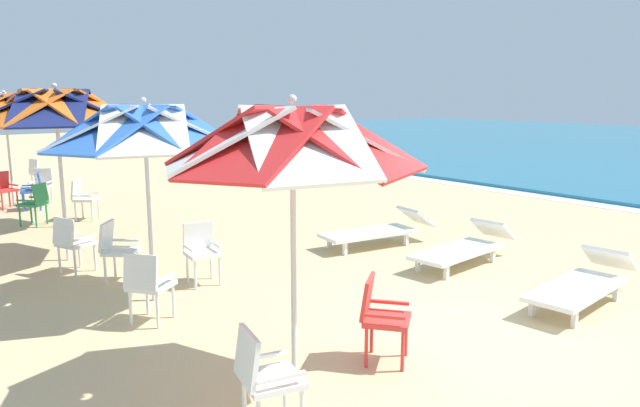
{
  "coord_description": "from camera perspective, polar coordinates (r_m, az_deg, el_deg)",
  "views": [
    {
      "loc": [
        3.66,
        -4.98,
        2.63
      ],
      "look_at": [
        -3.25,
        0.42,
        1.0
      ],
      "focal_mm": 32.98,
      "sensor_mm": 36.0,
      "label": 1
    }
  ],
  "objects": [
    {
      "name": "sun_lounger_3",
      "position": [
        10.39,
        5.66,
        -2.57
      ],
      "size": [
        0.93,
        2.21,
        0.62
      ],
      "color": "white",
      "rests_on": "ground"
    },
    {
      "name": "plastic_chair_1",
      "position": [
        4.74,
        -5.49,
        -16.2
      ],
      "size": [
        0.53,
        0.55,
        0.87
      ],
      "color": "white",
      "rests_on": "ground"
    },
    {
      "name": "plastic_chair_4",
      "position": [
        8.83,
        -19.17,
        -4.03
      ],
      "size": [
        0.63,
        0.63,
        0.87
      ],
      "color": "white",
      "rests_on": "ground"
    },
    {
      "name": "plastic_chair_5",
      "position": [
        9.44,
        -22.93,
        -3.36
      ],
      "size": [
        0.57,
        0.59,
        0.87
      ],
      "color": "white",
      "rests_on": "ground"
    },
    {
      "name": "plastic_chair_10",
      "position": [
        15.06,
        -25.99,
        1.32
      ],
      "size": [
        0.54,
        0.56,
        0.87
      ],
      "color": "blue",
      "rests_on": "ground"
    },
    {
      "name": "plastic_chair_3",
      "position": [
        7.1,
        -16.37,
        -7.38
      ],
      "size": [
        0.62,
        0.63,
        0.87
      ],
      "color": "white",
      "rests_on": "ground"
    },
    {
      "name": "plastic_chair_2",
      "position": [
        8.43,
        -11.46,
        -4.32
      ],
      "size": [
        0.52,
        0.5,
        0.87
      ],
      "color": "white",
      "rests_on": "ground"
    },
    {
      "name": "beach_umbrella_0",
      "position": [
        4.98,
        -2.69,
        6.06
      ],
      "size": [
        2.27,
        2.27,
        2.63
      ],
      "color": "silver",
      "rests_on": "ground"
    },
    {
      "name": "plastic_chair_11",
      "position": [
        18.24,
        -25.64,
        2.78
      ],
      "size": [
        0.55,
        0.57,
        0.87
      ],
      "color": "white",
      "rests_on": "ground"
    },
    {
      "name": "ground_plane",
      "position": [
        6.71,
        14.78,
        -12.89
      ],
      "size": [
        80.0,
        80.0,
        0.0
      ],
      "primitive_type": "plane",
      "color": "#D3B784"
    },
    {
      "name": "beach_umbrella_1",
      "position": [
        7.59,
        -16.65,
        6.99
      ],
      "size": [
        2.51,
        2.51,
        2.6
      ],
      "color": "silver",
      "rests_on": "ground"
    },
    {
      "name": "plastic_chair_0",
      "position": [
        5.93,
        5.87,
        -10.59
      ],
      "size": [
        0.63,
        0.63,
        0.87
      ],
      "color": "red",
      "rests_on": "ground"
    },
    {
      "name": "sun_lounger_2",
      "position": [
        9.47,
        13.82,
        -4.13
      ],
      "size": [
        0.83,
        2.2,
        0.62
      ],
      "color": "white",
      "rests_on": "ground"
    },
    {
      "name": "plastic_chair_8",
      "position": [
        15.79,
        -25.38,
        1.75
      ],
      "size": [
        0.63,
        0.62,
        0.87
      ],
      "color": "white",
      "rests_on": "ground"
    },
    {
      "name": "beach_umbrella_2",
      "position": [
        10.0,
        -24.23,
        8.41
      ],
      "size": [
        2.6,
        2.6,
        2.8
      ],
      "color": "silver",
      "rests_on": "ground"
    },
    {
      "name": "beach_umbrella_4",
      "position": [
        15.72,
        -28.29,
        8.37
      ],
      "size": [
        2.52,
        2.52,
        2.74
      ],
      "color": "silver",
      "rests_on": "ground"
    },
    {
      "name": "beach_umbrella_3",
      "position": [
        12.67,
        -24.34,
        8.76
      ],
      "size": [
        2.03,
        2.03,
        2.84
      ],
      "color": "silver",
      "rests_on": "ground"
    },
    {
      "name": "plastic_chair_6",
      "position": [
        13.2,
        -25.9,
        0.16
      ],
      "size": [
        0.63,
        0.63,
        0.87
      ],
      "color": "#2D8C4C",
      "rests_on": "ground"
    },
    {
      "name": "sun_lounger_1",
      "position": [
        8.21,
        24.19,
        -7.04
      ],
      "size": [
        0.85,
        2.2,
        0.62
      ],
      "color": "white",
      "rests_on": "ground"
    },
    {
      "name": "plastic_chair_7",
      "position": [
        13.42,
        -22.01,
        0.61
      ],
      "size": [
        0.63,
        0.63,
        0.87
      ],
      "color": "white",
      "rests_on": "ground"
    },
    {
      "name": "plastic_chair_9",
      "position": [
        15.5,
        -28.39,
        1.35
      ],
      "size": [
        0.57,
        0.55,
        0.87
      ],
      "color": "red",
      "rests_on": "ground"
    }
  ]
}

